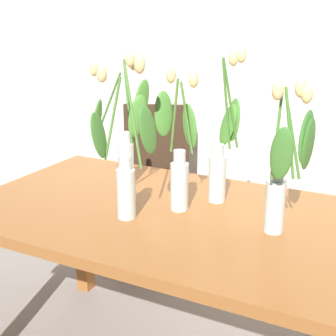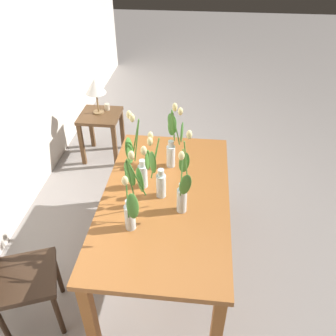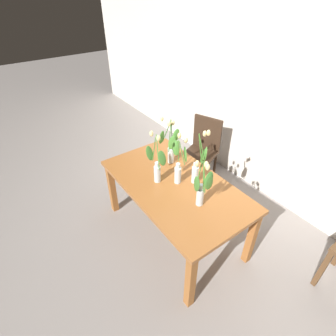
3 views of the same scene
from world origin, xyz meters
name	(u,v)px [view 2 (image 2 of 3)]	position (x,y,z in m)	size (l,w,h in m)	color
ground_plane	(166,263)	(0.00, 0.00, 0.00)	(18.00, 18.00, 0.00)	gray
dining_table	(166,205)	(0.00, 0.00, 0.65)	(1.60, 0.90, 0.74)	#A3602D
tulip_vase_0	(139,165)	(0.10, 0.20, 0.92)	(0.12, 0.16, 0.59)	silver
tulip_vase_1	(132,202)	(-0.32, 0.17, 0.95)	(0.29, 0.16, 0.57)	silver
tulip_vase_2	(158,176)	(-0.02, 0.05, 0.92)	(0.17, 0.14, 0.52)	silver
tulip_vase_3	(183,189)	(-0.14, -0.13, 0.92)	(0.23, 0.12, 0.58)	silver
tulip_vase_4	(173,142)	(0.39, -0.01, 0.95)	(0.15, 0.14, 0.52)	silver
dining_chair	(9,273)	(-0.60, 0.94, 0.52)	(0.52, 0.52, 0.93)	#382619
side_table	(101,124)	(1.51, 0.91, 0.43)	(0.44, 0.44, 0.55)	brown
table_lamp	(95,87)	(1.54, 0.93, 0.86)	(0.22, 0.22, 0.40)	olive
pillar_candle	(107,107)	(1.62, 0.85, 0.59)	(0.06, 0.06, 0.07)	beige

